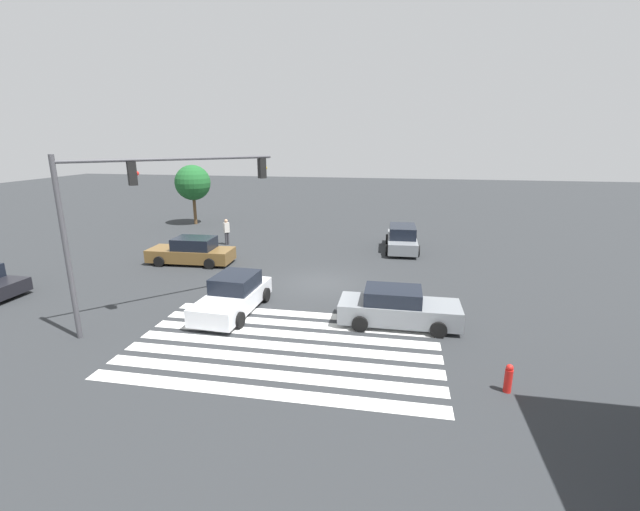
{
  "coord_description": "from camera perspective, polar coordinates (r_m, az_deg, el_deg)",
  "views": [
    {
      "loc": [
        3.64,
        -19.84,
        6.95
      ],
      "look_at": [
        0.0,
        0.0,
        1.46
      ],
      "focal_mm": 24.0,
      "sensor_mm": 36.0,
      "label": 1
    }
  ],
  "objects": [
    {
      "name": "car_4",
      "position": [
        25.72,
        -16.71,
        0.5
      ],
      "size": [
        4.86,
        2.2,
        1.53
      ],
      "rotation": [
        0.0,
        0.0,
        3.18
      ],
      "color": "brown",
      "rests_on": "ground_plane"
    },
    {
      "name": "car_1",
      "position": [
        18.19,
        -11.45,
        -5.24
      ],
      "size": [
        2.23,
        4.62,
        1.51
      ],
      "rotation": [
        0.0,
        0.0,
        -1.63
      ],
      "color": "silver",
      "rests_on": "ground_plane"
    },
    {
      "name": "car_0",
      "position": [
        16.83,
        10.31,
        -6.91
      ],
      "size": [
        4.59,
        2.0,
        1.46
      ],
      "rotation": [
        0.0,
        0.0,
        0.0
      ],
      "color": "gray",
      "rests_on": "ground_plane"
    },
    {
      "name": "car_3",
      "position": [
        28.12,
        10.88,
        2.23
      ],
      "size": [
        2.16,
        4.86,
        1.61
      ],
      "rotation": [
        0.0,
        0.0,
        1.6
      ],
      "color": "gray",
      "rests_on": "ground_plane"
    },
    {
      "name": "pedestrian",
      "position": [
        29.66,
        -12.35,
        3.28
      ],
      "size": [
        0.4,
        0.41,
        1.76
      ],
      "rotation": [
        0.0,
        0.0,
        -0.73
      ],
      "color": "#38383D",
      "rests_on": "ground_plane"
    },
    {
      "name": "crosswalk_markings",
      "position": [
        15.23,
        -4.72,
        -11.96
      ],
      "size": [
        10.67,
        6.3,
        0.01
      ],
      "rotation": [
        0.0,
        0.0,
        1.57
      ],
      "color": "silver",
      "rests_on": "ground_plane"
    },
    {
      "name": "tree_corner_a",
      "position": [
        37.42,
        -16.61,
        9.27
      ],
      "size": [
        2.9,
        2.9,
        4.94
      ],
      "color": "brown",
      "rests_on": "ground_plane"
    },
    {
      "name": "ground_plane",
      "position": [
        21.34,
        -0.0,
        -3.78
      ],
      "size": [
        122.23,
        122.23,
        0.0
      ],
      "primitive_type": "plane",
      "color": "#2B2D30"
    },
    {
      "name": "fire_hydrant",
      "position": [
        13.64,
        23.83,
        -14.74
      ],
      "size": [
        0.22,
        0.22,
        0.86
      ],
      "color": "red",
      "rests_on": "ground_plane"
    },
    {
      "name": "traffic_signal_mast",
      "position": [
        17.09,
        -23.09,
        6.6
      ],
      "size": [
        5.77,
        5.77,
        6.49
      ],
      "rotation": [
        0.0,
        0.0,
        0.79
      ],
      "color": "#47474C",
      "rests_on": "ground_plane"
    }
  ]
}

